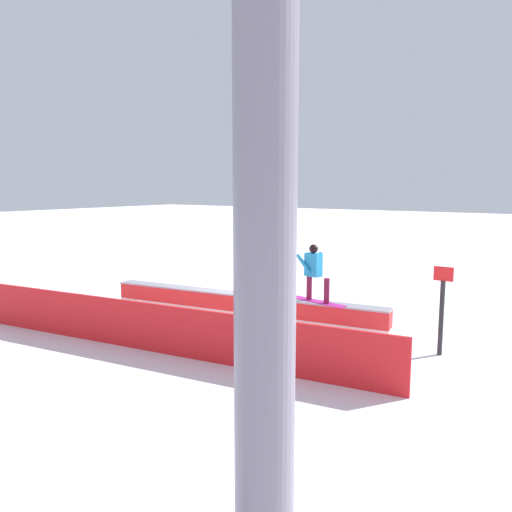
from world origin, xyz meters
The scene contains 5 objects.
ground_plane centered at (0.00, 0.00, 0.00)m, with size 120.00×120.00×0.00m, color white.
grind_box centered at (0.00, 0.00, 0.33)m, with size 7.94×1.51×0.72m.
snowboarder centered at (-2.04, -0.31, 1.48)m, with size 1.62×0.63×1.43m.
safety_fence centered at (0.00, 3.18, 0.53)m, with size 10.74×0.06×1.07m, color red.
trail_marker centered at (-5.17, -0.09, 1.02)m, with size 0.40×0.10×1.90m.
Camera 1 is at (-7.70, 10.62, 3.58)m, focal length 35.14 mm.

